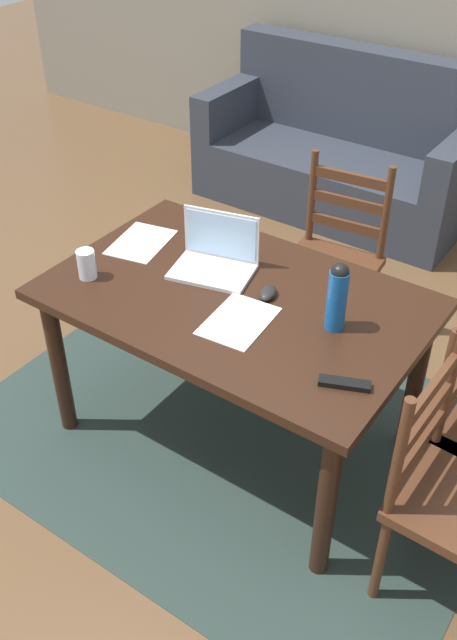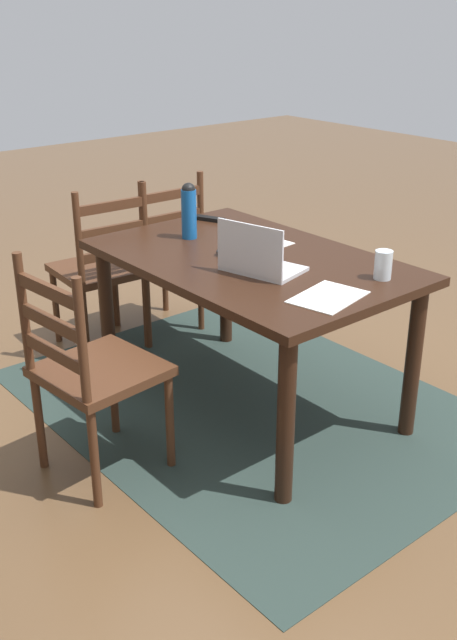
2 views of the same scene
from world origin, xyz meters
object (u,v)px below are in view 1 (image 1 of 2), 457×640
Objects in this scene: water_bottle at (337,295)px; drinking_glass at (87,264)px; chair_far_head at (331,264)px; laptop at (216,255)px; chair_right_near at (457,496)px; couch at (340,154)px; computer_mouse at (268,293)px; dining_table at (235,315)px; tv_remote at (345,383)px.

drinking_glass is at bearing -164.32° from water_bottle.
chair_far_head reaches higher than drinking_glass.
chair_far_head is at bearing 76.81° from laptop.
chair_right_near is 2.96m from couch.
laptop is 3.64× the size of computer_mouse.
drinking_glass is (-0.38, -0.35, 0.00)m from laptop.
dining_table is 5.38× the size of water_bottle.
chair_far_head is at bearing 83.69° from computer_mouse.
chair_right_near is 0.99m from computer_mouse.
drinking_glass is 0.73m from computer_mouse.
laptop is at bearing 154.86° from computer_mouse.
tv_remote is (0.18, -0.26, -0.13)m from water_bottle.
water_bottle is 0.32m from computer_mouse.
couch is 2.52m from water_bottle.
couch is at bearing 116.30° from water_bottle.
chair_right_near is 1.27m from laptop.
drinking_glass is at bearing -170.44° from computer_mouse.
couch is 2.80m from tv_remote.
couch is 2.52m from drinking_glass.
computer_mouse is (0.28, -0.05, -0.04)m from laptop.
water_bottle is (1.09, -2.21, 0.54)m from couch.
laptop is at bearing 165.74° from chair_right_near.
tv_remote is at bearing -20.97° from dining_table.
drinking_glass is at bearing -117.14° from chair_far_head.
dining_table is 0.86m from chair_far_head.
dining_table is at bearing -33.81° from laptop.
laptop reaches higher than chair_right_near.
laptop is 0.52m from drinking_glass.
chair_right_near reaches higher than computer_mouse.
computer_mouse is (0.11, -0.77, 0.31)m from chair_far_head.
chair_right_near is at bearing -30.00° from computer_mouse.
water_bottle is at bearing 15.68° from drinking_glass.
chair_right_near is at bearing -14.26° from laptop.
water_bottle reaches higher than drinking_glass.
chair_right_near reaches higher than drinking_glass.
laptop is at bearing 172.22° from water_bottle.
water_bottle is (0.41, 0.04, 0.24)m from dining_table.
drinking_glass is (-1.56, -0.05, 0.35)m from chair_right_near.
tv_remote is (0.59, -0.22, 0.11)m from dining_table.
couch reaches higher than laptop.
drinking_glass is at bearing -157.14° from dining_table.
couch is (-1.69, 2.43, -0.11)m from chair_right_near.
dining_table is at bearing 169.63° from chair_right_near.
laptop is at bearing 43.26° from tv_remote.
drinking_glass is at bearing -137.39° from laptop.
couch reaches higher than chair_right_near.
laptop reaches higher than drinking_glass.
couch is (-0.68, 2.24, -0.30)m from dining_table.
water_bottle is (-0.60, 0.22, 0.43)m from chair_right_near.
computer_mouse is (-0.90, 0.25, 0.31)m from chair_right_near.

